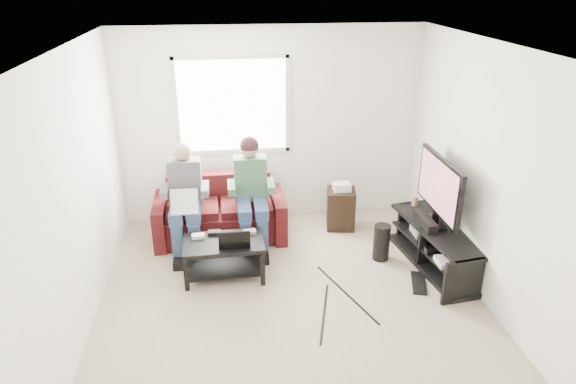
{
  "coord_description": "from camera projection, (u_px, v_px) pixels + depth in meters",
  "views": [
    {
      "loc": [
        -0.61,
        -4.32,
        3.21
      ],
      "look_at": [
        0.02,
        0.6,
        1.06
      ],
      "focal_mm": 32.0,
      "sensor_mm": 36.0,
      "label": 1
    }
  ],
  "objects": [
    {
      "name": "floor",
      "position": [
        294.0,
        309.0,
        5.28
      ],
      "size": [
        4.5,
        4.5,
        0.0
      ],
      "primitive_type": "plane",
      "color": "tan",
      "rests_on": "ground"
    },
    {
      "name": "ceiling",
      "position": [
        295.0,
        50.0,
        4.24
      ],
      "size": [
        4.5,
        4.5,
        0.0
      ],
      "primitive_type": "plane",
      "rotation": [
        3.14,
        0.0,
        0.0
      ],
      "color": "white",
      "rests_on": "wall_back"
    },
    {
      "name": "wall_back",
      "position": [
        271.0,
        126.0,
        6.81
      ],
      "size": [
        4.5,
        0.0,
        4.5
      ],
      "primitive_type": "plane",
      "rotation": [
        1.57,
        0.0,
        0.0
      ],
      "color": "white",
      "rests_on": "floor"
    },
    {
      "name": "wall_front",
      "position": [
        352.0,
        363.0,
        2.71
      ],
      "size": [
        4.5,
        0.0,
        4.5
      ],
      "primitive_type": "plane",
      "rotation": [
        -1.57,
        0.0,
        0.0
      ],
      "color": "white",
      "rests_on": "floor"
    },
    {
      "name": "wall_left",
      "position": [
        70.0,
        205.0,
        4.53
      ],
      "size": [
        0.0,
        4.5,
        4.5
      ],
      "primitive_type": "plane",
      "rotation": [
        1.57,
        0.0,
        1.57
      ],
      "color": "white",
      "rests_on": "floor"
    },
    {
      "name": "wall_right",
      "position": [
        498.0,
        183.0,
        4.99
      ],
      "size": [
        0.0,
        4.5,
        4.5
      ],
      "primitive_type": "plane",
      "rotation": [
        1.57,
        0.0,
        -1.57
      ],
      "color": "white",
      "rests_on": "floor"
    },
    {
      "name": "window",
      "position": [
        232.0,
        106.0,
        6.61
      ],
      "size": [
        1.48,
        0.04,
        1.28
      ],
      "color": "white",
      "rests_on": "wall_back"
    },
    {
      "name": "sofa",
      "position": [
        220.0,
        214.0,
        6.65
      ],
      "size": [
        1.66,
        0.84,
        0.78
      ],
      "color": "#461114",
      "rests_on": "floor"
    },
    {
      "name": "person_left",
      "position": [
        185.0,
        195.0,
        6.19
      ],
      "size": [
        0.4,
        0.7,
        1.31
      ],
      "color": "navy",
      "rests_on": "sofa"
    },
    {
      "name": "person_right",
      "position": [
        251.0,
        186.0,
        6.28
      ],
      "size": [
        0.4,
        0.71,
        1.36
      ],
      "color": "navy",
      "rests_on": "sofa"
    },
    {
      "name": "laptop_silver",
      "position": [
        184.0,
        206.0,
        5.97
      ],
      "size": [
        0.37,
        0.3,
        0.24
      ],
      "primitive_type": null,
      "rotation": [
        0.0,
        0.0,
        0.27
      ],
      "color": "silver",
      "rests_on": "person_left"
    },
    {
      "name": "coffee_table",
      "position": [
        224.0,
        250.0,
        5.73
      ],
      "size": [
        0.9,
        0.57,
        0.44
      ],
      "color": "black",
      "rests_on": "floor"
    },
    {
      "name": "laptop_black",
      "position": [
        234.0,
        234.0,
        5.58
      ],
      "size": [
        0.35,
        0.25,
        0.24
      ],
      "primitive_type": null,
      "rotation": [
        0.0,
        0.0,
        0.03
      ],
      "color": "black",
      "rests_on": "coffee_table"
    },
    {
      "name": "controller_a",
      "position": [
        198.0,
        236.0,
        5.76
      ],
      "size": [
        0.14,
        0.1,
        0.04
      ],
      "primitive_type": "cube",
      "rotation": [
        0.0,
        0.0,
        0.04
      ],
      "color": "silver",
      "rests_on": "coffee_table"
    },
    {
      "name": "controller_b",
      "position": [
        214.0,
        233.0,
        5.83
      ],
      "size": [
        0.14,
        0.09,
        0.04
      ],
      "primitive_type": "cube",
      "rotation": [
        0.0,
        0.0,
        -0.01
      ],
      "color": "black",
      "rests_on": "coffee_table"
    },
    {
      "name": "controller_c",
      "position": [
        250.0,
        232.0,
        5.85
      ],
      "size": [
        0.15,
        0.1,
        0.04
      ],
      "primitive_type": "cube",
      "rotation": [
        0.0,
        0.0,
        0.11
      ],
      "color": "gray",
      "rests_on": "coffee_table"
    },
    {
      "name": "tv_stand",
      "position": [
        435.0,
        249.0,
        5.97
      ],
      "size": [
        0.65,
        1.56,
        0.5
      ],
      "color": "black",
      "rests_on": "floor"
    },
    {
      "name": "tv",
      "position": [
        439.0,
        188.0,
        5.77
      ],
      "size": [
        0.12,
        1.1,
        0.81
      ],
      "color": "black",
      "rests_on": "tv_stand"
    },
    {
      "name": "soundbar",
      "position": [
        425.0,
        221.0,
        5.92
      ],
      "size": [
        0.12,
        0.5,
        0.1
      ],
      "primitive_type": "cube",
      "color": "black",
      "rests_on": "tv_stand"
    },
    {
      "name": "drink_cup",
      "position": [
        415.0,
        201.0,
        6.41
      ],
      "size": [
        0.08,
        0.08,
        0.12
      ],
      "primitive_type": "cylinder",
      "color": "#A37446",
      "rests_on": "tv_stand"
    },
    {
      "name": "console_white",
      "position": [
        450.0,
        261.0,
        5.58
      ],
      "size": [
        0.3,
        0.22,
        0.06
      ],
      "primitive_type": "cube",
      "color": "silver",
      "rests_on": "tv_stand"
    },
    {
      "name": "console_grey",
      "position": [
        427.0,
        231.0,
        6.21
      ],
      "size": [
        0.34,
        0.26,
        0.08
      ],
      "primitive_type": "cube",
      "color": "gray",
      "rests_on": "tv_stand"
    },
    {
      "name": "console_black",
      "position": [
        438.0,
        245.0,
        5.9
      ],
      "size": [
        0.38,
        0.3,
        0.07
      ],
      "primitive_type": "cube",
      "color": "black",
      "rests_on": "tv_stand"
    },
    {
      "name": "subwoofer",
      "position": [
        381.0,
        242.0,
        6.12
      ],
      "size": [
        0.2,
        0.2,
        0.45
      ],
      "primitive_type": "cylinder",
      "color": "black",
      "rests_on": "floor"
    },
    {
      "name": "keyboard_floor",
      "position": [
        419.0,
        283.0,
        5.7
      ],
      "size": [
        0.27,
        0.47,
        0.02
      ],
      "primitive_type": "cube",
      "rotation": [
        0.0,
        0.0,
        -0.28
      ],
      "color": "black",
      "rests_on": "floor"
    },
    {
      "name": "end_table",
      "position": [
        341.0,
        208.0,
        6.86
      ],
      "size": [
        0.36,
        0.36,
        0.64
      ],
      "color": "black",
      "rests_on": "floor"
    }
  ]
}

